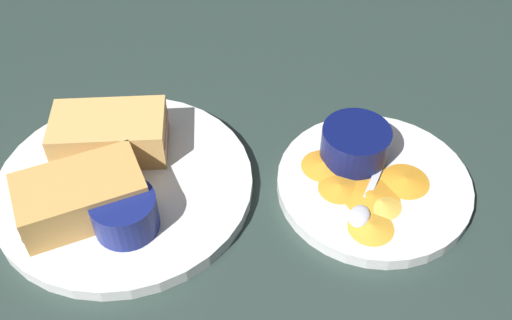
{
  "coord_description": "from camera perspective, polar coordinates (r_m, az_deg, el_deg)",
  "views": [
    {
      "loc": [
        30.81,
        -44.57,
        52.23
      ],
      "look_at": [
        12.48,
        -0.8,
        3.0
      ],
      "focal_mm": 42.22,
      "sensor_mm": 36.0,
      "label": 1
    }
  ],
  "objects": [
    {
      "name": "ramekin_light_gravy",
      "position": [
        0.7,
        9.4,
        1.63
      ],
      "size": [
        7.93,
        7.93,
        4.06
      ],
      "color": "#0C144C",
      "rests_on": "plate_chips_companion"
    },
    {
      "name": "sandwich_half_far",
      "position": [
        0.66,
        -16.24,
        -3.29
      ],
      "size": [
        14.48,
        14.65,
        4.8
      ],
      "color": "tan",
      "rests_on": "plate_sandwich_main"
    },
    {
      "name": "plate_chips_companion",
      "position": [
        0.7,
        11.08,
        -2.31
      ],
      "size": [
        22.06,
        22.06,
        1.6
      ],
      "primitive_type": "cylinder",
      "color": "silver",
      "rests_on": "ground_plane"
    },
    {
      "name": "plantain_chip_scatter",
      "position": [
        0.68,
        10.44,
        -2.92
      ],
      "size": [
        16.72,
        14.71,
        0.6
      ],
      "color": "orange",
      "rests_on": "plate_chips_companion"
    },
    {
      "name": "ground_plane",
      "position": [
        0.76,
        -8.45,
        0.66
      ],
      "size": [
        110.0,
        110.0,
        3.0
      ],
      "primitive_type": "cube",
      "color": "#283833"
    },
    {
      "name": "plate_sandwich_main",
      "position": [
        0.7,
        -12.32,
        -2.35
      ],
      "size": [
        29.18,
        29.18,
        1.6
      ],
      "primitive_type": "cylinder",
      "color": "silver",
      "rests_on": "ground_plane"
    },
    {
      "name": "spoon_by_gravy_ramekin",
      "position": [
        0.66,
        10.07,
        -4.46
      ],
      "size": [
        2.27,
        9.88,
        0.8
      ],
      "color": "silver",
      "rests_on": "plate_chips_companion"
    },
    {
      "name": "sandwich_half_near",
      "position": [
        0.72,
        -13.68,
        2.43
      ],
      "size": [
        15.02,
        12.56,
        4.8
      ],
      "color": "tan",
      "rests_on": "plate_sandwich_main"
    },
    {
      "name": "ramekin_dark_sauce",
      "position": [
        0.64,
        -12.35,
        -4.85
      ],
      "size": [
        6.89,
        6.89,
        4.2
      ],
      "color": "navy",
      "rests_on": "plate_sandwich_main"
    },
    {
      "name": "spoon_by_dark_ramekin",
      "position": [
        0.69,
        -13.31,
        -2.57
      ],
      "size": [
        8.2,
        7.84,
        0.8
      ],
      "color": "silver",
      "rests_on": "plate_sandwich_main"
    }
  ]
}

